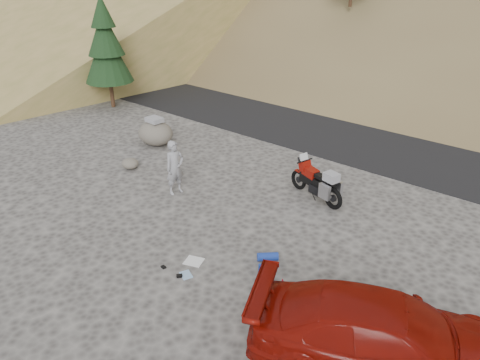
# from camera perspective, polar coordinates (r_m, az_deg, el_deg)

# --- Properties ---
(ground) EXTENTS (140.00, 140.00, 0.00)m
(ground) POSITION_cam_1_polar(r_m,az_deg,el_deg) (12.94, -1.80, -5.13)
(ground) COLOR #423F3D
(ground) RESTS_ON ground
(road) EXTENTS (120.00, 7.00, 0.05)m
(road) POSITION_cam_1_polar(r_m,az_deg,el_deg) (19.93, 15.55, 5.56)
(road) COLOR black
(road) RESTS_ON ground
(conifer_verge) EXTENTS (2.20, 2.20, 5.04)m
(conifer_verge) POSITION_cam_1_polar(r_m,az_deg,el_deg) (22.66, -16.05, 15.58)
(conifer_verge) COLOR #3B2415
(conifer_verge) RESTS_ON ground
(motorcycle) EXTENTS (2.10, 0.95, 1.28)m
(motorcycle) POSITION_cam_1_polar(r_m,az_deg,el_deg) (13.99, 9.52, -0.39)
(motorcycle) COLOR black
(motorcycle) RESTS_ON ground
(man) EXTENTS (0.51, 0.68, 1.70)m
(man) POSITION_cam_1_polar(r_m,az_deg,el_deg) (14.58, -7.72, -1.50)
(man) COLOR #95969B
(man) RESTS_ON ground
(boulder) EXTENTS (1.68, 1.54, 1.09)m
(boulder) POSITION_cam_1_polar(r_m,az_deg,el_deg) (18.14, -10.26, 5.69)
(boulder) COLOR #56504A
(boulder) RESTS_ON ground
(small_rock) EXTENTS (0.64, 0.59, 0.36)m
(small_rock) POSITION_cam_1_polar(r_m,az_deg,el_deg) (16.40, -13.25, 1.97)
(small_rock) COLOR #56504A
(small_rock) RESTS_ON ground
(gear_white_cloth) EXTENTS (0.53, 0.50, 0.01)m
(gear_white_cloth) POSITION_cam_1_polar(r_m,az_deg,el_deg) (11.47, -5.64, -9.82)
(gear_white_cloth) COLOR white
(gear_white_cloth) RESTS_ON ground
(gear_blue_mat) EXTENTS (0.51, 0.50, 0.20)m
(gear_blue_mat) POSITION_cam_1_polar(r_m,az_deg,el_deg) (11.43, 3.40, -9.32)
(gear_blue_mat) COLOR #1A37A1
(gear_blue_mat) RESTS_ON ground
(gear_bottle) EXTENTS (0.10, 0.10, 0.22)m
(gear_bottle) POSITION_cam_1_polar(r_m,az_deg,el_deg) (11.04, 2.46, -10.70)
(gear_bottle) COLOR #1A37A1
(gear_bottle) RESTS_ON ground
(gear_funnel) EXTENTS (0.17, 0.17, 0.17)m
(gear_funnel) POSITION_cam_1_polar(r_m,az_deg,el_deg) (10.72, 5.20, -12.25)
(gear_funnel) COLOR red
(gear_funnel) RESTS_ON ground
(gear_glove_a) EXTENTS (0.13, 0.11, 0.03)m
(gear_glove_a) POSITION_cam_1_polar(r_m,az_deg,el_deg) (11.36, -9.32, -10.43)
(gear_glove_a) COLOR black
(gear_glove_a) RESTS_ON ground
(gear_glove_b) EXTENTS (0.16, 0.17, 0.04)m
(gear_glove_b) POSITION_cam_1_polar(r_m,az_deg,el_deg) (11.04, -7.40, -11.51)
(gear_glove_b) COLOR black
(gear_glove_b) RESTS_ON ground
(gear_blue_cloth) EXTENTS (0.39, 0.35, 0.01)m
(gear_blue_cloth) POSITION_cam_1_polar(r_m,az_deg,el_deg) (11.07, -6.59, -11.42)
(gear_blue_cloth) COLOR #8CB4D9
(gear_blue_cloth) RESTS_ON ground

